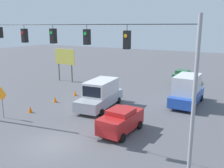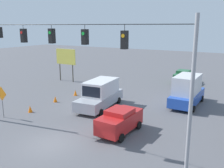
% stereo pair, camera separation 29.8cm
% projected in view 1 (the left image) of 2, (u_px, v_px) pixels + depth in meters
% --- Properties ---
extents(ground_plane, '(140.00, 140.00, 0.00)m').
position_uv_depth(ground_plane, '(52.00, 144.00, 17.28)').
color(ground_plane, '#56565B').
extents(overhead_signal_span, '(18.42, 0.38, 8.61)m').
position_uv_depth(overhead_signal_span, '(56.00, 62.00, 16.50)').
color(overhead_signal_span, '#939399').
rests_on(overhead_signal_span, ground_plane).
extents(box_truck_blue_oncoming_far, '(2.52, 6.16, 3.15)m').
position_uv_depth(box_truck_blue_oncoming_far, '(187.00, 90.00, 25.63)').
color(box_truck_blue_oncoming_far, '#234CB2').
rests_on(box_truck_blue_oncoming_far, ground_plane).
extents(box_truck_silver_withflow_mid, '(3.07, 6.59, 2.75)m').
position_uv_depth(box_truck_silver_withflow_mid, '(100.00, 94.00, 24.94)').
color(box_truck_silver_withflow_mid, '#A8AAB2').
rests_on(box_truck_silver_withflow_mid, ground_plane).
extents(sedan_red_crossing_near, '(2.24, 4.28, 1.88)m').
position_uv_depth(sedan_red_crossing_near, '(121.00, 120.00, 19.03)').
color(sedan_red_crossing_near, red).
rests_on(sedan_red_crossing_near, ground_plane).
extents(sedan_green_oncoming_deep, '(2.05, 4.19, 1.88)m').
position_uv_depth(sedan_green_oncoming_deep, '(182.00, 76.00, 35.63)').
color(sedan_green_oncoming_deep, '#236038').
rests_on(sedan_green_oncoming_deep, ground_plane).
extents(traffic_cone_nearest, '(0.41, 0.41, 0.65)m').
position_uv_depth(traffic_cone_nearest, '(30.00, 109.00, 23.59)').
color(traffic_cone_nearest, orange).
rests_on(traffic_cone_nearest, ground_plane).
extents(traffic_cone_second, '(0.41, 0.41, 0.65)m').
position_uv_depth(traffic_cone_second, '(55.00, 99.00, 26.79)').
color(traffic_cone_second, orange).
rests_on(traffic_cone_second, ground_plane).
extents(traffic_cone_third, '(0.41, 0.41, 0.65)m').
position_uv_depth(traffic_cone_third, '(75.00, 93.00, 29.32)').
color(traffic_cone_third, orange).
rests_on(traffic_cone_third, ground_plane).
extents(traffic_cone_fourth, '(0.41, 0.41, 0.65)m').
position_uv_depth(traffic_cone_fourth, '(90.00, 86.00, 32.46)').
color(traffic_cone_fourth, orange).
rests_on(traffic_cone_fourth, ground_plane).
extents(traffic_cone_fifth, '(0.41, 0.41, 0.65)m').
position_uv_depth(traffic_cone_fifth, '(105.00, 81.00, 35.52)').
color(traffic_cone_fifth, orange).
rests_on(traffic_cone_fifth, ground_plane).
extents(roadside_billboard, '(3.47, 0.16, 4.76)m').
position_uv_depth(roadside_billboard, '(65.00, 59.00, 36.31)').
color(roadside_billboard, '#4C473D').
rests_on(roadside_billboard, ground_plane).
extents(work_zone_sign, '(1.27, 0.06, 2.84)m').
position_uv_depth(work_zone_sign, '(2.00, 96.00, 21.85)').
color(work_zone_sign, slate).
rests_on(work_zone_sign, ground_plane).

